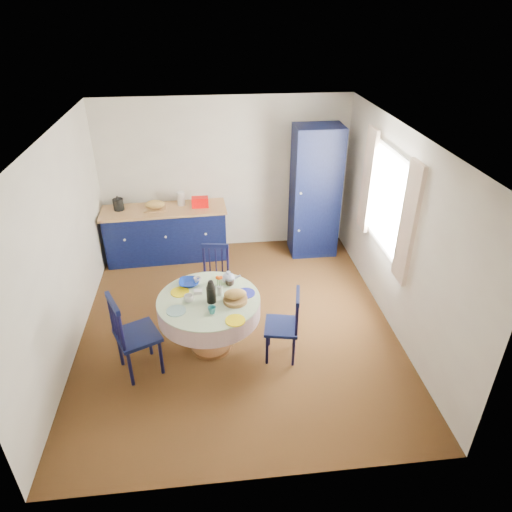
{
  "coord_description": "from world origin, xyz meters",
  "views": [
    {
      "loc": [
        -0.29,
        -4.79,
        3.8
      ],
      "look_at": [
        0.27,
        0.2,
        0.9
      ],
      "focal_mm": 32.0,
      "sensor_mm": 36.0,
      "label": 1
    }
  ],
  "objects_px": {
    "pantry_cabinet": "(315,192)",
    "mug_b": "(212,310)",
    "mug_c": "(230,282)",
    "mug_d": "(198,280)",
    "chair_right": "(285,325)",
    "dining_table": "(210,307)",
    "chair_left": "(133,334)",
    "mug_a": "(189,298)",
    "kitchen_counter": "(166,232)",
    "chair_far": "(215,277)",
    "cobalt_bowl": "(189,283)"
  },
  "relations": [
    {
      "from": "dining_table",
      "to": "cobalt_bowl",
      "type": "xyz_separation_m",
      "value": [
        -0.24,
        0.32,
        0.15
      ]
    },
    {
      "from": "pantry_cabinet",
      "to": "mug_d",
      "type": "distance_m",
      "value": 2.71
    },
    {
      "from": "kitchen_counter",
      "to": "chair_far",
      "type": "bearing_deg",
      "value": -65.4
    },
    {
      "from": "dining_table",
      "to": "mug_d",
      "type": "relative_size",
      "value": 13.07
    },
    {
      "from": "pantry_cabinet",
      "to": "chair_far",
      "type": "distance_m",
      "value": 2.24
    },
    {
      "from": "kitchen_counter",
      "to": "mug_c",
      "type": "xyz_separation_m",
      "value": [
        0.91,
        -2.07,
        0.32
      ]
    },
    {
      "from": "dining_table",
      "to": "mug_b",
      "type": "distance_m",
      "value": 0.33
    },
    {
      "from": "mug_b",
      "to": "mug_d",
      "type": "relative_size",
      "value": 0.99
    },
    {
      "from": "mug_b",
      "to": "cobalt_bowl",
      "type": "distance_m",
      "value": 0.65
    },
    {
      "from": "kitchen_counter",
      "to": "pantry_cabinet",
      "type": "relative_size",
      "value": 0.93
    },
    {
      "from": "dining_table",
      "to": "chair_right",
      "type": "distance_m",
      "value": 0.9
    },
    {
      "from": "chair_left",
      "to": "mug_d",
      "type": "bearing_deg",
      "value": -73.42
    },
    {
      "from": "pantry_cabinet",
      "to": "dining_table",
      "type": "relative_size",
      "value": 1.76
    },
    {
      "from": "pantry_cabinet",
      "to": "mug_c",
      "type": "relative_size",
      "value": 19.38
    },
    {
      "from": "chair_far",
      "to": "mug_a",
      "type": "relative_size",
      "value": 8.03
    },
    {
      "from": "pantry_cabinet",
      "to": "chair_left",
      "type": "distance_m",
      "value": 3.7
    },
    {
      "from": "chair_far",
      "to": "mug_d",
      "type": "xyz_separation_m",
      "value": [
        -0.22,
        -0.55,
        0.32
      ]
    },
    {
      "from": "pantry_cabinet",
      "to": "mug_a",
      "type": "xyz_separation_m",
      "value": [
        -1.98,
        -2.3,
        -0.29
      ]
    },
    {
      "from": "chair_far",
      "to": "mug_b",
      "type": "distance_m",
      "value": 1.21
    },
    {
      "from": "mug_c",
      "to": "mug_d",
      "type": "distance_m",
      "value": 0.4
    },
    {
      "from": "kitchen_counter",
      "to": "pantry_cabinet",
      "type": "height_order",
      "value": "pantry_cabinet"
    },
    {
      "from": "mug_c",
      "to": "mug_d",
      "type": "height_order",
      "value": "same"
    },
    {
      "from": "chair_left",
      "to": "chair_far",
      "type": "relative_size",
      "value": 1.16
    },
    {
      "from": "chair_right",
      "to": "mug_c",
      "type": "distance_m",
      "value": 0.84
    },
    {
      "from": "mug_c",
      "to": "mug_d",
      "type": "relative_size",
      "value": 1.18
    },
    {
      "from": "mug_a",
      "to": "mug_b",
      "type": "distance_m",
      "value": 0.36
    },
    {
      "from": "kitchen_counter",
      "to": "mug_a",
      "type": "bearing_deg",
      "value": -82.68
    },
    {
      "from": "chair_left",
      "to": "mug_a",
      "type": "bearing_deg",
      "value": -91.28
    },
    {
      "from": "mug_a",
      "to": "mug_c",
      "type": "bearing_deg",
      "value": 30.15
    },
    {
      "from": "chair_right",
      "to": "mug_c",
      "type": "bearing_deg",
      "value": -117.67
    },
    {
      "from": "pantry_cabinet",
      "to": "chair_far",
      "type": "bearing_deg",
      "value": -140.33
    },
    {
      "from": "mug_b",
      "to": "mug_d",
      "type": "xyz_separation_m",
      "value": [
        -0.16,
        0.62,
        0.0
      ]
    },
    {
      "from": "kitchen_counter",
      "to": "chair_far",
      "type": "xyz_separation_m",
      "value": [
        0.75,
        -1.43,
        0.0
      ]
    },
    {
      "from": "dining_table",
      "to": "chair_right",
      "type": "bearing_deg",
      "value": -15.71
    },
    {
      "from": "pantry_cabinet",
      "to": "chair_far",
      "type": "relative_size",
      "value": 2.36
    },
    {
      "from": "chair_right",
      "to": "kitchen_counter",
      "type": "bearing_deg",
      "value": -137.85
    },
    {
      "from": "mug_a",
      "to": "mug_d",
      "type": "height_order",
      "value": "mug_a"
    },
    {
      "from": "mug_c",
      "to": "dining_table",
      "type": "bearing_deg",
      "value": -135.17
    },
    {
      "from": "pantry_cabinet",
      "to": "mug_b",
      "type": "bearing_deg",
      "value": -124.17
    },
    {
      "from": "pantry_cabinet",
      "to": "dining_table",
      "type": "height_order",
      "value": "pantry_cabinet"
    },
    {
      "from": "mug_a",
      "to": "mug_d",
      "type": "distance_m",
      "value": 0.38
    },
    {
      "from": "mug_d",
      "to": "mug_b",
      "type": "bearing_deg",
      "value": -75.82
    },
    {
      "from": "dining_table",
      "to": "mug_b",
      "type": "xyz_separation_m",
      "value": [
        0.02,
        -0.28,
        0.16
      ]
    },
    {
      "from": "mug_a",
      "to": "mug_b",
      "type": "relative_size",
      "value": 1.23
    },
    {
      "from": "chair_left",
      "to": "chair_right",
      "type": "bearing_deg",
      "value": -112.82
    },
    {
      "from": "mug_b",
      "to": "chair_right",
      "type": "bearing_deg",
      "value": 2.92
    },
    {
      "from": "dining_table",
      "to": "chair_far",
      "type": "distance_m",
      "value": 0.91
    },
    {
      "from": "mug_d",
      "to": "chair_right",
      "type": "bearing_deg",
      "value": -30.36
    },
    {
      "from": "mug_b",
      "to": "dining_table",
      "type": "bearing_deg",
      "value": 94.65
    },
    {
      "from": "pantry_cabinet",
      "to": "mug_c",
      "type": "xyz_separation_m",
      "value": [
        -1.49,
        -2.02,
        -0.29
      ]
    }
  ]
}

